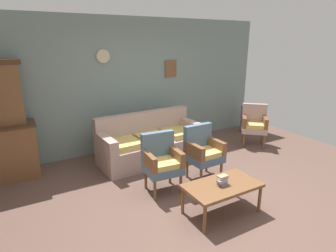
{
  "coord_description": "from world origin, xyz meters",
  "views": [
    {
      "loc": [
        -2.26,
        -2.8,
        2.22
      ],
      "look_at": [
        -0.01,
        1.13,
        0.85
      ],
      "focal_mm": 29.97,
      "sensor_mm": 36.0,
      "label": 1
    }
  ],
  "objects": [
    {
      "name": "floor_vase_by_wall",
      "position": [
        2.85,
        2.15,
        0.34
      ],
      "size": [
        0.25,
        0.25,
        0.68
      ],
      "primitive_type": "cylinder",
      "color": "#78475A",
      "rests_on": "ground"
    },
    {
      "name": "wingback_chair_by_fireplace",
      "position": [
        2.32,
        1.38,
        0.5
      ],
      "size": [
        0.71,
        0.71,
        0.9
      ],
      "color": "tan",
      "rests_on": "ground"
    },
    {
      "name": "floral_couch",
      "position": [
        -0.02,
        1.77,
        0.33
      ],
      "size": [
        2.03,
        0.91,
        0.9
      ],
      "color": "tan",
      "rests_on": "ground"
    },
    {
      "name": "wall_back_with_decor",
      "position": [
        0.0,
        2.63,
        1.35
      ],
      "size": [
        6.4,
        0.09,
        2.7
      ],
      "color": "gray",
      "rests_on": "ground"
    },
    {
      "name": "armchair_row_middle",
      "position": [
        0.39,
        0.65,
        0.5
      ],
      "size": [
        0.53,
        0.5,
        0.9
      ],
      "color": "slate",
      "rests_on": "ground"
    },
    {
      "name": "book_stack_on_table",
      "position": [
        -0.01,
        -0.31,
        0.48
      ],
      "size": [
        0.16,
        0.11,
        0.13
      ],
      "color": "slate",
      "rests_on": "coffee_table"
    },
    {
      "name": "side_cabinet",
      "position": [
        -2.53,
        2.25,
        0.47
      ],
      "size": [
        1.16,
        0.55,
        0.93
      ],
      "color": "brown",
      "rests_on": "ground"
    },
    {
      "name": "ground_plane",
      "position": [
        0.0,
        0.0,
        0.0
      ],
      "size": [
        7.68,
        7.68,
        0.0
      ],
      "primitive_type": "plane",
      "color": "brown"
    },
    {
      "name": "armchair_by_doorway",
      "position": [
        -0.4,
        0.64,
        0.5
      ],
      "size": [
        0.56,
        0.53,
        0.9
      ],
      "color": "slate",
      "rests_on": "ground"
    },
    {
      "name": "coffee_table",
      "position": [
        0.0,
        -0.3,
        0.38
      ],
      "size": [
        1.0,
        0.56,
        0.42
      ],
      "color": "brown",
      "rests_on": "ground"
    }
  ]
}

